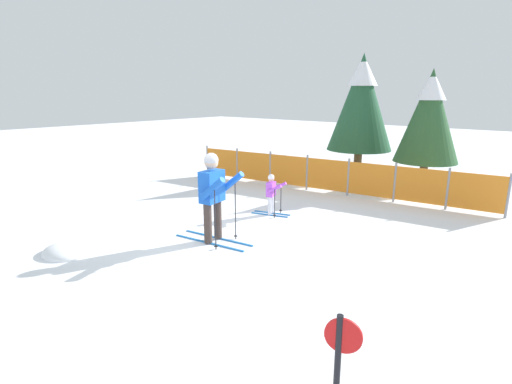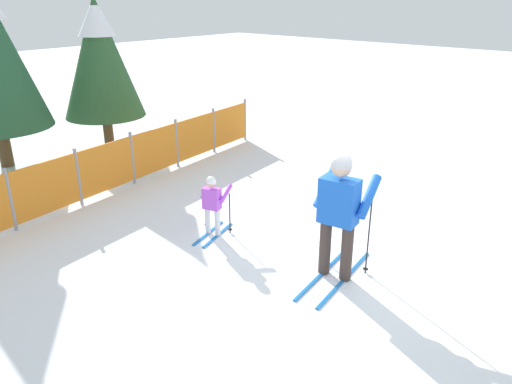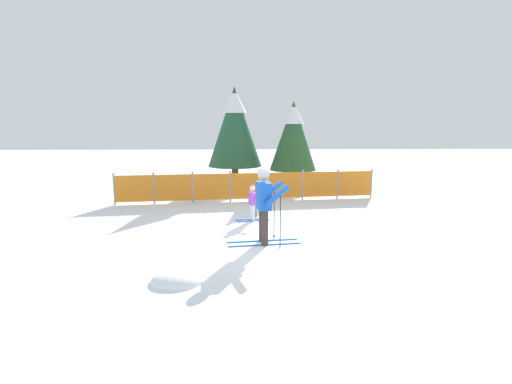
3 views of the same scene
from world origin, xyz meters
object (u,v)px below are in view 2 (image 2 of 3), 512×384
skier_adult (340,205)px  skier_child (212,201)px  safety_fence (107,167)px  conifer_far (100,55)px

skier_adult → skier_child: skier_adult is taller
skier_adult → skier_child: (-0.23, 2.12, -0.47)m
skier_adult → safety_fence: (-0.32, 4.85, -0.51)m
skier_adult → conifer_far: 7.84m
skier_adult → skier_child: 2.18m
skier_adult → safety_fence: size_ratio=0.20×
safety_fence → conifer_far: 3.70m
skier_child → safety_fence: (-0.10, 2.73, -0.04)m
skier_child → conifer_far: size_ratio=0.28×
skier_child → conifer_far: 5.98m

